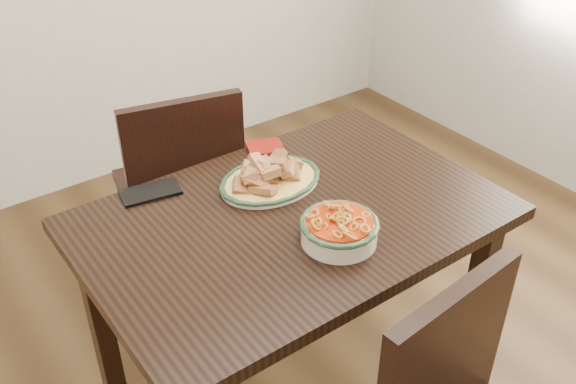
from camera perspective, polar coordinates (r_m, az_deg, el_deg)
floor at (r=2.35m, az=3.84°, el=-16.39°), size 3.50×3.50×0.00m
dining_table at (r=1.87m, az=0.36°, el=-4.43°), size 1.16×0.78×0.75m
chair_far at (r=2.41m, az=-9.44°, el=0.64°), size 0.50×0.50×0.89m
fish_plate at (r=1.90m, az=-1.60°, el=1.83°), size 0.32×0.25×0.11m
noodle_bowl at (r=1.68m, az=4.58°, el=-3.17°), size 0.21×0.21×0.08m
smartphone at (r=1.92m, az=-12.15°, el=-0.00°), size 0.19×0.12×0.01m
napkin at (r=2.10m, az=-2.05°, el=3.99°), size 0.14×0.13×0.01m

